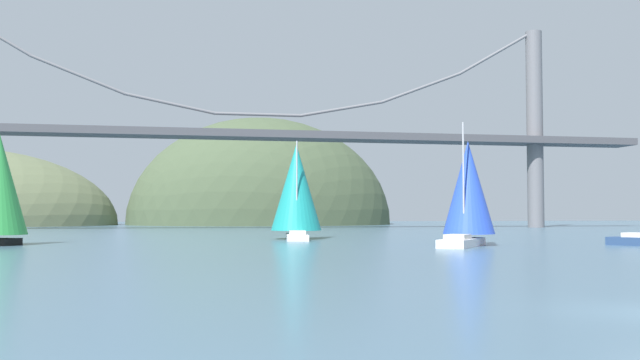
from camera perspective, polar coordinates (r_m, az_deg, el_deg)
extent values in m
ellipsoid|color=#425138|center=(152.33, -4.87, -3.63)|extent=(57.10, 44.00, 46.47)
cylinder|color=slate|center=(127.57, 17.15, 4.02)|extent=(2.80, 2.80, 34.37)
cube|color=#47474C|center=(112.68, -5.08, 3.68)|extent=(132.84, 6.00, 1.20)
cylinder|color=slate|center=(114.37, -19.12, 8.11)|extent=(14.01, 0.50, 5.80)
cylinder|color=slate|center=(112.65, -12.12, 6.12)|extent=(13.93, 0.50, 3.16)
cylinder|color=slate|center=(113.09, -5.07, 5.36)|extent=(13.83, 0.50, 0.50)
cylinder|color=slate|center=(115.59, 1.80, 5.84)|extent=(13.93, 0.50, 3.16)
cylinder|color=slate|center=(120.10, 8.30, 7.48)|extent=(14.01, 0.50, 5.80)
cylinder|color=slate|center=(126.65, 14.28, 10.08)|extent=(14.08, 0.50, 8.43)
cube|color=white|center=(66.74, -1.90, -4.68)|extent=(2.89, 7.34, 0.56)
cube|color=beige|center=(65.44, -1.86, -4.32)|extent=(1.79, 2.46, 0.36)
cylinder|color=#B2B2B7|center=(67.45, -1.91, -0.59)|extent=(0.14, 0.14, 9.02)
cone|color=teal|center=(69.02, -1.95, -0.59)|extent=(5.61, 5.61, 8.55)
cube|color=beige|center=(60.94, 24.68, -4.11)|extent=(2.49, 2.79, 0.36)
cube|color=white|center=(54.97, 11.52, -5.04)|extent=(5.91, 6.86, 0.62)
cube|color=beige|center=(53.73, 11.18, -4.58)|extent=(2.62, 2.75, 0.36)
cylinder|color=#B2B2B7|center=(55.66, 11.65, 0.00)|extent=(0.14, 0.14, 9.10)
cone|color=blue|center=(57.13, 12.04, -0.59)|extent=(5.78, 5.78, 7.46)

